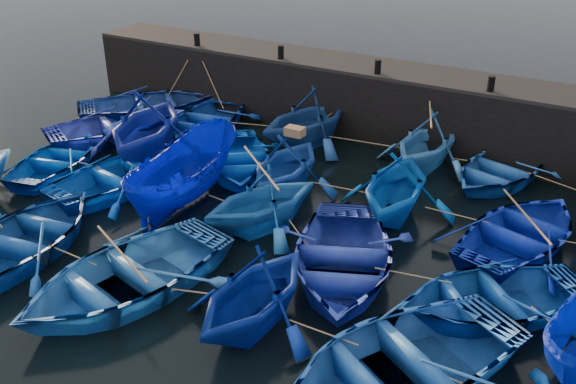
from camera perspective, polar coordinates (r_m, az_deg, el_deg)
The scene contains 31 objects.
ground at distance 16.84m, azimuth -5.47°, elevation -6.43°, with size 120.00×120.00×0.00m, color black.
quay_wall at distance 24.70m, azimuth 8.55°, elevation 7.84°, with size 26.00×2.50×2.50m, color black.
quay_top at distance 24.31m, azimuth 8.77°, elevation 10.75°, with size 26.00×2.50×0.12m, color black.
bollard_0 at distance 27.31m, azimuth -8.10°, elevation 13.27°, with size 0.24×0.24×0.50m, color black.
bollard_1 at distance 25.12m, azimuth -0.65°, elevation 12.33°, with size 0.24×0.24×0.50m, color black.
bollard_2 at distance 23.41m, azimuth 7.98°, elevation 10.97°, with size 0.24×0.24×0.50m, color black.
bollard_3 at distance 22.30m, azimuth 17.60°, elevation 9.16°, with size 0.24×0.24×0.50m, color black.
boat_0 at distance 26.96m, azimuth -12.28°, elevation 7.65°, with size 3.96×5.54×1.15m, color navy.
boat_1 at distance 25.14m, azimuth -7.33°, elevation 6.44°, with size 3.43×4.80×1.00m, color navy.
boat_2 at distance 23.38m, azimuth 1.70°, elevation 6.65°, with size 3.64×4.22×2.22m, color navy.
boat_3 at distance 22.10m, azimuth 12.27°, elevation 4.49°, with size 3.30×3.82×2.01m, color #397CD4.
boat_4 at distance 21.88m, azimuth 18.29°, elevation 1.94°, with size 3.25×4.54×0.94m, color #1D559A.
boat_6 at distance 24.99m, azimuth -14.81°, elevation 5.75°, with size 3.81×5.32×1.10m, color #2B3BA1.
boat_7 at distance 22.83m, azimuth -12.46°, elevation 5.95°, with size 4.18×4.85×2.55m, color navy.
boat_8 at distance 21.61m, azimuth -4.60°, elevation 3.01°, with size 3.32×4.64×0.96m, color blue.
boat_9 at distance 19.96m, azimuth -0.16°, elevation 2.58°, with size 3.23×3.75×1.97m, color navy.
boat_10 at distance 18.73m, azimuth 9.65°, elevation 0.68°, with size 3.46×4.01×2.11m, color #0451BC.
boat_11 at distance 18.25m, azimuth 20.14°, elevation -3.42°, with size 3.49×4.88×1.01m, color #0A22A4.
boat_13 at distance 22.91m, azimuth -19.76°, elevation 2.75°, with size 3.02×4.22×0.88m, color #003F99.
boat_14 at distance 21.02m, azimuth -14.61°, elevation 1.53°, with size 3.50×4.90×1.02m, color #0649BC.
boat_15 at distance 19.41m, azimuth -9.26°, elevation 1.48°, with size 1.93×5.11×1.98m, color #000FA1.
boat_16 at distance 17.84m, azimuth -2.38°, elevation -0.66°, with size 3.17×3.67×1.93m, color #185EB0.
boat_17 at distance 16.07m, azimuth 4.77°, elevation -5.85°, with size 3.78×5.29×1.10m, color #2135A2.
boat_18 at distance 15.50m, azimuth 17.53°, elevation -8.86°, with size 3.37×4.71×0.98m, color #0D4690.
boat_21 at distance 18.27m, azimuth -22.33°, elevation -3.71°, with size 3.66×5.11×1.06m, color navy.
boat_22 at distance 15.84m, azimuth -14.36°, elevation -7.12°, with size 4.01×5.61×1.16m, color blue.
boat_23 at distance 14.14m, azimuth -3.09°, elevation -8.80°, with size 3.21×3.73×1.96m, color navy.
boat_24 at distance 13.23m, azimuth 9.98°, elevation -14.46°, with size 3.97×5.54×1.15m, color #1A529E.
wooden_crate at distance 19.38m, azimuth 0.61°, elevation 5.41°, with size 0.57×0.38×0.27m, color brown.
mooring_ropes at distance 20.13m, azimuth 2.67°, elevation 2.44°, with size 17.70×11.94×2.10m.
loose_oars at distance 17.63m, azimuth 5.14°, elevation 1.06°, with size 10.04×12.68×1.06m.
Camera 1 is at (8.35, -11.32, 9.26)m, focal length 40.00 mm.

